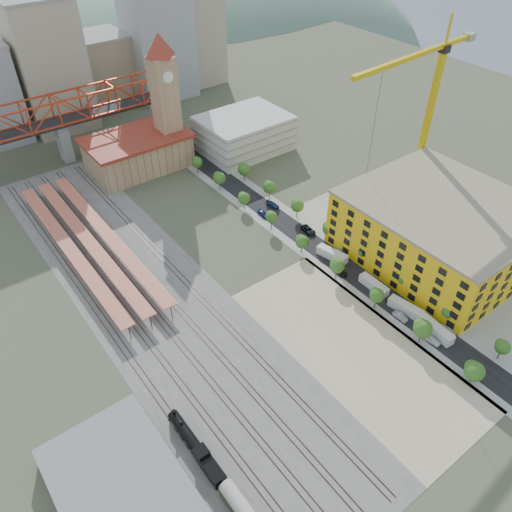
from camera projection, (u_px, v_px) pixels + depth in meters
ground at (286, 274)px, 145.61m from camera, size 400.00×400.00×0.00m
ballast_strip at (147, 293)px, 139.62m from camera, size 36.00×165.00×0.06m
dirt_lot at (354, 348)px, 124.41m from camera, size 28.00×67.00×0.06m
street_asphalt at (294, 230)px, 162.21m from camera, size 12.00×170.00×0.06m
sidewalk_west at (281, 236)px, 159.67m from camera, size 3.00×170.00×0.04m
sidewalk_east at (307, 224)px, 164.77m from camera, size 3.00×170.00×0.04m
construction_pad at (439, 250)px, 154.20m from camera, size 50.00×90.00×0.06m
rail_tracks at (141, 295)px, 138.71m from camera, size 26.56×160.00×0.18m
platform_canopies at (88, 240)px, 151.63m from camera, size 16.00×80.00×4.12m
station_hall at (138, 152)px, 189.31m from camera, size 38.00×24.00×13.10m
clock_tower at (164, 89)px, 180.04m from camera, size 12.00×12.00×52.00m
parking_garage at (244, 133)px, 200.77m from camera, size 34.00×26.00×14.00m
truss_bridge at (57, 114)px, 186.35m from camera, size 94.00×9.60×25.60m
construction_building at (440, 229)px, 146.81m from camera, size 44.60×50.60×18.80m
warehouse at (120, 488)px, 94.99m from camera, size 22.00×32.00×5.00m
street_trees at (315, 245)px, 156.10m from camera, size 15.40×124.40×8.00m
skyline at (96, 59)px, 221.78m from camera, size 133.00×46.00×60.00m
distant_hills at (108, 146)px, 376.92m from camera, size 647.00×264.00×227.00m
locomotive at (194, 444)px, 102.45m from camera, size 2.64×20.34×5.09m
tower_crane at (427, 96)px, 153.48m from camera, size 56.38×5.90×60.20m
site_trailer_a at (436, 330)px, 127.20m from camera, size 3.49×10.24×2.75m
site_trailer_b at (406, 308)px, 133.24m from camera, size 4.08×10.03×2.67m
site_trailer_c at (374, 285)px, 140.23m from camera, size 2.54×9.42×2.57m
site_trailer_d at (332, 254)px, 150.52m from camera, size 4.79×10.27×2.72m
car_0 at (432, 340)px, 125.42m from camera, size 2.34×4.63×1.51m
car_1 at (400, 317)px, 131.72m from camera, size 1.58×4.33×1.42m
car_2 at (340, 271)px, 145.63m from camera, size 2.64×5.12×1.38m
car_3 at (263, 214)px, 167.99m from camera, size 2.23×5.19×1.49m
car_4 at (448, 330)px, 127.98m from camera, size 2.39×4.68×1.52m
car_5 at (340, 253)px, 152.06m from camera, size 1.58×4.39×1.44m
car_6 at (308, 230)px, 160.91m from camera, size 3.17×5.99×1.60m
car_7 at (273, 205)px, 172.32m from camera, size 2.81×5.36×1.48m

